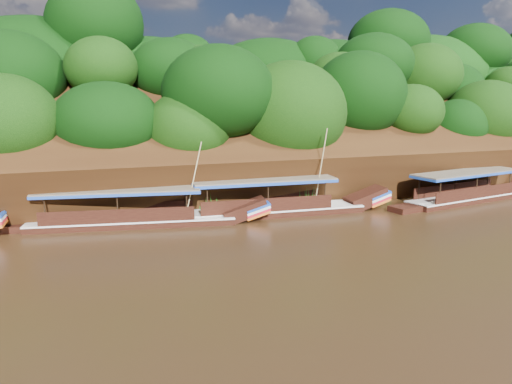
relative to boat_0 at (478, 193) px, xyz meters
The scene contains 6 objects.
ground 16.18m from the boat_0, 152.13° to the right, with size 160.00×160.00×0.00m, color black.
riverbank 20.89m from the boat_0, 133.32° to the left, with size 120.00×30.06×19.40m.
boat_0 is the anchor object (origin of this frame).
boat_1 15.94m from the boat_0, behind, with size 14.74×3.17×6.32m.
boat_2 25.32m from the boat_0, behind, with size 15.04×4.36×5.59m.
reeds 17.06m from the boat_0, behind, with size 49.58×2.34×1.97m.
Camera 1 is at (-14.73, -22.31, 7.97)m, focal length 35.00 mm.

